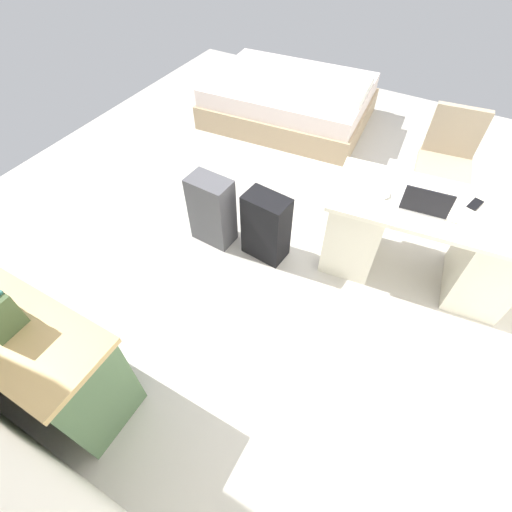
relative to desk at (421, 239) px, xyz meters
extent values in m
plane|color=beige|center=(1.05, -0.06, -0.38)|extent=(6.14, 6.14, 0.00)
cube|color=silver|center=(0.00, 0.00, 0.33)|extent=(1.51, 0.82, 0.04)
cube|color=beige|center=(-0.49, -0.06, -0.03)|extent=(0.47, 0.64, 0.69)
cube|color=beige|center=(0.49, 0.06, -0.03)|extent=(0.47, 0.64, 0.69)
cylinder|color=black|center=(0.04, -0.88, -0.36)|extent=(0.52, 0.52, 0.04)
cylinder|color=black|center=(0.04, -0.88, -0.17)|extent=(0.06, 0.06, 0.42)
cube|color=tan|center=(0.04, -0.88, 0.08)|extent=(0.51, 0.51, 0.08)
cube|color=tan|center=(0.07, -1.08, 0.34)|extent=(0.44, 0.11, 0.44)
cube|color=#4C6B47|center=(2.09, 2.13, -0.02)|extent=(1.76, 0.44, 0.73)
cube|color=#415B3C|center=(1.69, 1.90, -0.18)|extent=(0.67, 0.01, 0.25)
cube|color=#415B3C|center=(2.48, 1.90, -0.18)|extent=(0.67, 0.01, 0.25)
cube|color=tan|center=(1.97, -1.73, -0.24)|extent=(2.01, 1.56, 0.28)
cube|color=silver|center=(1.97, -1.73, 0.00)|extent=(1.95, 1.49, 0.20)
cube|color=white|center=(1.30, -1.79, 0.15)|extent=(0.54, 0.72, 0.10)
cube|color=black|center=(1.13, 0.41, -0.07)|extent=(0.38, 0.25, 0.61)
cube|color=#4C4C51|center=(1.62, 0.47, -0.06)|extent=(0.37, 0.24, 0.64)
cube|color=#B7B7BC|center=(0.09, 0.05, 0.35)|extent=(0.33, 0.25, 0.02)
cube|color=black|center=(0.07, 0.16, 0.46)|extent=(0.31, 0.05, 0.19)
ellipsoid|color=white|center=(0.35, 0.08, 0.36)|extent=(0.07, 0.11, 0.03)
cube|color=black|center=(-0.23, -0.13, 0.35)|extent=(0.10, 0.15, 0.01)
cube|color=#445934|center=(1.68, 2.13, 0.50)|extent=(0.04, 0.17, 0.22)
camera|label=1|loc=(0.13, 2.36, 2.10)|focal=26.34mm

